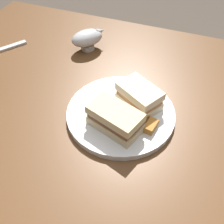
% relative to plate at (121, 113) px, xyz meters
% --- Properties ---
extents(dining_table, '(1.19, 0.99, 0.74)m').
position_rel_plate_xyz_m(dining_table, '(0.03, 0.04, -0.38)').
color(dining_table, brown).
rests_on(dining_table, ground).
extents(plate, '(0.27, 0.27, 0.02)m').
position_rel_plate_xyz_m(plate, '(0.00, 0.00, 0.00)').
color(plate, white).
rests_on(plate, dining_table).
extents(sandwich_half_left, '(0.14, 0.10, 0.06)m').
position_rel_plate_xyz_m(sandwich_half_left, '(-0.00, 0.05, 0.04)').
color(sandwich_half_left, beige).
rests_on(sandwich_half_left, plate).
extents(sandwich_half_right, '(0.13, 0.11, 0.06)m').
position_rel_plate_xyz_m(sandwich_half_right, '(-0.03, -0.04, 0.04)').
color(sandwich_half_right, beige).
rests_on(sandwich_half_right, plate).
extents(potato_wedge_front, '(0.05, 0.05, 0.02)m').
position_rel_plate_xyz_m(potato_wedge_front, '(-0.06, -0.03, 0.02)').
color(potato_wedge_front, '#B77F33').
rests_on(potato_wedge_front, plate).
extents(potato_wedge_middle, '(0.04, 0.04, 0.01)m').
position_rel_plate_xyz_m(potato_wedge_middle, '(-0.02, 0.04, 0.02)').
color(potato_wedge_middle, '#B77F33').
rests_on(potato_wedge_middle, plate).
extents(potato_wedge_back, '(0.03, 0.04, 0.02)m').
position_rel_plate_xyz_m(potato_wedge_back, '(-0.08, 0.03, 0.02)').
color(potato_wedge_back, '#AD702D').
rests_on(potato_wedge_back, plate).
extents(potato_wedge_left_edge, '(0.06, 0.05, 0.02)m').
position_rel_plate_xyz_m(potato_wedge_left_edge, '(-0.05, 0.00, 0.02)').
color(potato_wedge_left_edge, '#AD702D').
rests_on(potato_wedge_left_edge, plate).
extents(gravy_boat, '(0.12, 0.12, 0.06)m').
position_rel_plate_xyz_m(gravy_boat, '(0.20, -0.24, 0.03)').
color(gravy_boat, '#B7B7BC').
rests_on(gravy_boat, dining_table).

